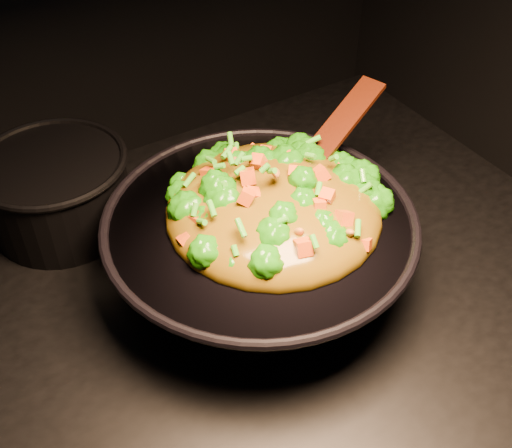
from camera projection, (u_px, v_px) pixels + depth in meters
wok at (260, 251)px, 0.91m from camera, size 0.54×0.54×0.12m
stir_fry at (274, 185)px, 0.85m from camera, size 0.37×0.37×0.10m
spatula at (324, 145)px, 0.93m from camera, size 0.25×0.12×0.11m
back_pot at (58, 191)px, 1.00m from camera, size 0.28×0.28×0.13m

